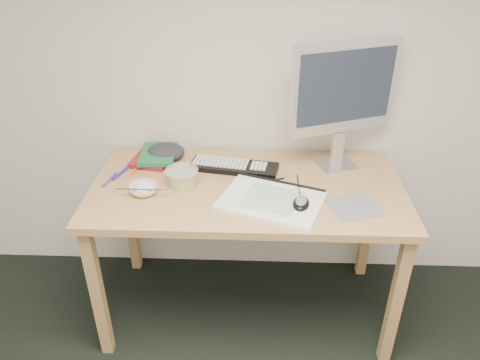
{
  "coord_description": "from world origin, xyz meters",
  "views": [
    {
      "loc": [
        0.22,
        -0.36,
        1.84
      ],
      "look_at": [
        0.16,
        1.34,
        0.83
      ],
      "focal_mm": 35.0,
      "sensor_mm": 36.0,
      "label": 1
    }
  ],
  "objects_px": {
    "monitor": "(344,91)",
    "keyboard": "(234,167)",
    "desk": "(247,201)",
    "sketchpad": "(271,200)",
    "rice_bowl": "(144,189)"
  },
  "relations": [
    {
      "from": "keyboard",
      "to": "rice_bowl",
      "type": "height_order",
      "value": "rice_bowl"
    },
    {
      "from": "monitor",
      "to": "rice_bowl",
      "type": "xyz_separation_m",
      "value": [
        -0.87,
        -0.29,
        -0.35
      ]
    },
    {
      "from": "sketchpad",
      "to": "monitor",
      "type": "xyz_separation_m",
      "value": [
        0.31,
        0.33,
        0.37
      ]
    },
    {
      "from": "rice_bowl",
      "to": "desk",
      "type": "bearing_deg",
      "value": 10.31
    },
    {
      "from": "sketchpad",
      "to": "monitor",
      "type": "bearing_deg",
      "value": 66.86
    },
    {
      "from": "monitor",
      "to": "rice_bowl",
      "type": "height_order",
      "value": "monitor"
    },
    {
      "from": "monitor",
      "to": "desk",
      "type": "bearing_deg",
      "value": -175.12
    },
    {
      "from": "desk",
      "to": "monitor",
      "type": "relative_size",
      "value": 2.35
    },
    {
      "from": "desk",
      "to": "keyboard",
      "type": "distance_m",
      "value": 0.19
    },
    {
      "from": "sketchpad",
      "to": "rice_bowl",
      "type": "xyz_separation_m",
      "value": [
        -0.55,
        0.04,
        0.01
      ]
    },
    {
      "from": "monitor",
      "to": "sketchpad",
      "type": "bearing_deg",
      "value": -155.04
    },
    {
      "from": "sketchpad",
      "to": "keyboard",
      "type": "height_order",
      "value": "keyboard"
    },
    {
      "from": "monitor",
      "to": "keyboard",
      "type": "bearing_deg",
      "value": 165.28
    },
    {
      "from": "keyboard",
      "to": "rice_bowl",
      "type": "relative_size",
      "value": 3.31
    },
    {
      "from": "monitor",
      "to": "rice_bowl",
      "type": "distance_m",
      "value": 0.98
    }
  ]
}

